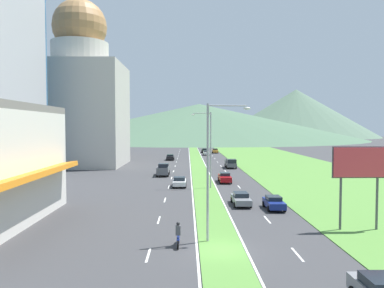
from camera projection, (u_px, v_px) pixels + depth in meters
ground_plane at (222, 251)px, 26.35m from camera, size 600.00×600.00×0.00m
grass_median at (198, 164)px, 86.28m from camera, size 3.20×240.00×0.06m
grass_verge_right at (287, 164)px, 86.55m from camera, size 24.00×240.00×0.06m
lane_dash_left_2 at (148, 255)px, 25.46m from camera, size 0.16×2.80×0.01m
lane_dash_left_3 at (159, 220)px, 35.04m from camera, size 0.16×2.80×0.01m
lane_dash_left_4 at (165, 200)px, 44.62m from camera, size 0.16×2.80×0.01m
lane_dash_left_5 at (169, 187)px, 54.20m from camera, size 0.16×2.80×0.01m
lane_dash_left_6 at (172, 178)px, 63.78m from camera, size 0.16×2.80×0.01m
lane_dash_left_7 at (174, 171)px, 73.36m from camera, size 0.16×2.80×0.01m
lane_dash_left_8 at (175, 166)px, 82.94m from camera, size 0.16×2.80×0.01m
lane_dash_left_9 at (176, 162)px, 92.51m from camera, size 0.16×2.80×0.01m
lane_dash_left_10 at (177, 159)px, 102.09m from camera, size 0.16×2.80×0.01m
lane_dash_left_11 at (178, 156)px, 111.67m from camera, size 0.16×2.80×0.01m
lane_dash_left_12 at (179, 154)px, 121.25m from camera, size 0.16×2.80×0.01m
lane_dash_left_13 at (179, 152)px, 130.83m from camera, size 0.16×2.80×0.01m
lane_dash_left_14 at (180, 150)px, 140.41m from camera, size 0.16×2.80×0.01m
lane_dash_right_2 at (297, 254)px, 25.60m from camera, size 0.16×2.80×0.01m
lane_dash_right_3 at (267, 220)px, 35.17m from camera, size 0.16×2.80×0.01m
lane_dash_right_4 at (250, 200)px, 44.75m from camera, size 0.16×2.80×0.01m
lane_dash_right_5 at (239, 187)px, 54.33m from camera, size 0.16×2.80×0.01m
lane_dash_right_6 at (231, 178)px, 63.91m from camera, size 0.16×2.80×0.01m
lane_dash_right_7 at (225, 171)px, 73.49m from camera, size 0.16×2.80×0.01m
lane_dash_right_8 at (221, 166)px, 83.07m from camera, size 0.16×2.80×0.01m
lane_dash_right_9 at (218, 162)px, 92.65m from camera, size 0.16×2.80×0.01m
lane_dash_right_10 at (215, 159)px, 102.23m from camera, size 0.16×2.80×0.01m
lane_dash_right_11 at (212, 156)px, 111.81m from camera, size 0.16×2.80×0.01m
lane_dash_right_12 at (210, 154)px, 121.39m from camera, size 0.16×2.80×0.01m
lane_dash_right_13 at (209, 152)px, 130.97m from camera, size 0.16×2.80×0.01m
lane_dash_right_14 at (207, 150)px, 140.55m from camera, size 0.16×2.80×0.01m
edge_line_median_left at (190, 165)px, 86.25m from camera, size 0.16×240.00×0.01m
edge_line_median_right at (205, 165)px, 86.30m from camera, size 0.16×240.00×0.01m
domed_building at (81, 97)px, 84.30m from camera, size 19.19×19.19×37.10m
midrise_colored at (84, 124)px, 109.90m from camera, size 15.78×15.78×19.16m
hill_far_left at (51, 116)px, 289.72m from camera, size 172.55×172.55×34.72m
hill_far_center at (199, 122)px, 266.45m from camera, size 223.47×223.47×24.86m
hill_far_right at (296, 113)px, 314.94m from camera, size 132.45×132.45×40.05m
street_lamp_near at (212, 163)px, 28.20m from camera, size 3.34×0.49×10.48m
street_lamp_mid at (209, 145)px, 52.97m from camera, size 2.87×0.44×10.80m
billboard_roadside at (360, 167)px, 31.35m from camera, size 4.62×0.28×7.09m
car_0 at (206, 153)px, 114.85m from camera, size 1.87×4.06×1.53m
car_1 at (170, 157)px, 97.93m from camera, size 2.03×4.68×1.53m
car_3 at (179, 182)px, 54.42m from camera, size 2.02×4.15×1.47m
car_4 at (205, 150)px, 125.85m from camera, size 2.04×4.61×1.45m
car_5 at (274, 203)px, 39.57m from camera, size 1.86×4.01×1.39m
car_6 at (241, 199)px, 41.75m from camera, size 1.92×4.64×1.39m
car_8 at (215, 151)px, 124.08m from camera, size 1.91×4.50×1.52m
car_9 at (225, 177)px, 58.69m from camera, size 1.91×4.76×1.53m
pickup_truck_0 at (231, 163)px, 78.93m from camera, size 2.18×5.40×2.00m
pickup_truck_1 at (163, 170)px, 67.17m from camera, size 2.18×5.40×2.00m
motorcycle_rider at (178, 236)px, 27.33m from camera, size 0.36×2.00×1.80m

